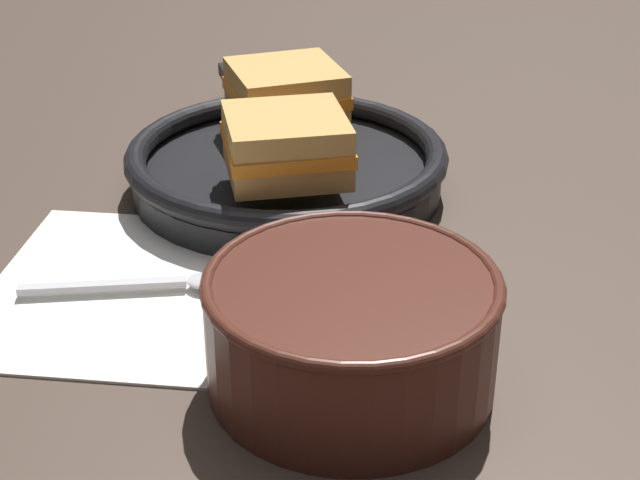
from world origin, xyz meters
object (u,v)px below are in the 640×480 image
Objects in this scene: spoon at (192,281)px; sandwich_near_left at (286,93)px; soup_bowl at (352,324)px; skillet at (286,166)px; sandwich_near_right at (286,145)px.

sandwich_near_left is at bearing 69.36° from spoon.
spoon is at bearing 152.41° from soup_bowl.
skillet is at bearing 64.28° from spoon.
sandwich_near_left is 1.03× the size of sandwich_near_right.
skillet is 0.07m from sandwich_near_right.
sandwich_near_left is at bearing 108.21° from skillet.
spoon is at bearing -103.84° from sandwich_near_right.
sandwich_near_right reaches higher than skillet.
sandwich_near_right is (0.03, 0.12, 0.06)m from spoon.
skillet is 2.81× the size of sandwich_near_right.
sandwich_near_left is (-0.14, 0.29, 0.02)m from soup_bowl.
sandwich_near_right is at bearing -71.25° from sandwich_near_left.
spoon is 1.28× the size of sandwich_near_left.
soup_bowl is 1.41× the size of sandwich_near_right.
sandwich_near_left reaches higher than skillet.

